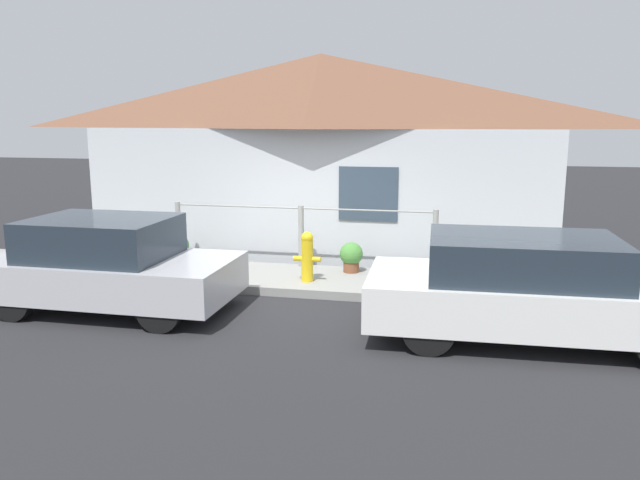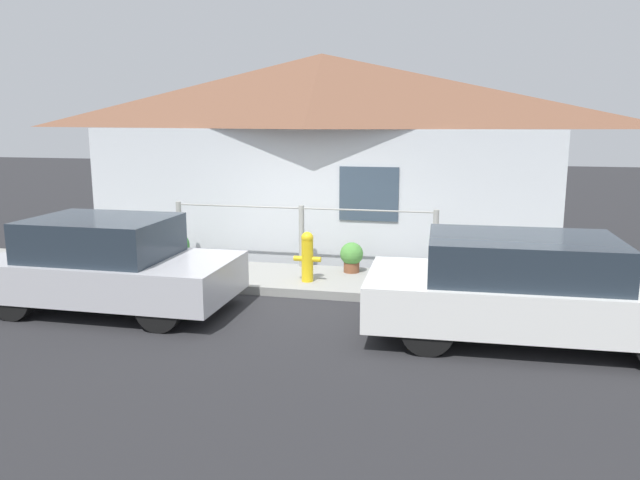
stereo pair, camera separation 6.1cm
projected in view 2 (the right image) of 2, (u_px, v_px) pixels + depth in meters
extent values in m
plane|color=#262628|center=(278.00, 297.00, 9.99)|extent=(60.00, 60.00, 0.00)
cube|color=gray|center=(292.00, 279.00, 10.79)|extent=(24.00, 1.70, 0.14)
cube|color=silver|center=(310.00, 199.00, 11.83)|extent=(9.13, 0.12, 2.62)
cube|color=#384756|center=(369.00, 194.00, 11.49)|extent=(1.10, 0.04, 1.00)
pyramid|color=brown|center=(322.00, 91.00, 12.43)|extent=(9.53, 2.20, 1.45)
cylinder|color=#999993|center=(179.00, 231.00, 11.86)|extent=(0.10, 0.10, 1.13)
cylinder|color=#999993|center=(302.00, 236.00, 11.34)|extent=(0.10, 0.10, 1.13)
cylinder|color=#999993|center=(435.00, 242.00, 10.82)|extent=(0.10, 0.10, 1.13)
cylinder|color=#999993|center=(301.00, 208.00, 11.24)|extent=(4.80, 0.03, 0.03)
cube|color=#B7B7BC|center=(113.00, 276.00, 9.26)|extent=(3.64, 1.78, 0.56)
cube|color=#232D38|center=(101.00, 237.00, 9.18)|extent=(2.00, 1.56, 0.58)
cylinder|color=black|center=(205.00, 280.00, 9.79)|extent=(0.63, 0.20, 0.63)
cylinder|color=black|center=(159.00, 309.00, 8.32)|extent=(0.63, 0.20, 0.63)
cylinder|color=black|center=(77.00, 272.00, 10.28)|extent=(0.63, 0.20, 0.63)
cylinder|color=black|center=(13.00, 298.00, 8.81)|extent=(0.63, 0.20, 0.63)
cube|color=white|center=(534.00, 300.00, 7.97)|extent=(4.30, 1.93, 0.58)
cube|color=#232D38|center=(522.00, 258.00, 7.89)|extent=(2.38, 1.65, 0.53)
cylinder|color=black|center=(625.00, 304.00, 8.51)|extent=(0.64, 0.22, 0.64)
cylinder|color=black|center=(430.00, 294.00, 9.00)|extent=(0.64, 0.22, 0.64)
cylinder|color=black|center=(427.00, 329.00, 7.50)|extent=(0.64, 0.22, 0.64)
cylinder|color=yellow|center=(307.00, 261.00, 10.33)|extent=(0.19, 0.19, 0.69)
sphere|color=yellow|center=(307.00, 238.00, 10.25)|extent=(0.20, 0.20, 0.20)
cylinder|color=yellow|center=(299.00, 258.00, 10.35)|extent=(0.18, 0.09, 0.09)
cylinder|color=yellow|center=(316.00, 259.00, 10.29)|extent=(0.18, 0.09, 0.09)
cylinder|color=brown|center=(352.00, 267.00, 11.00)|extent=(0.28, 0.28, 0.18)
sphere|color=#4C8E3D|center=(352.00, 254.00, 10.95)|extent=(0.41, 0.41, 0.41)
cylinder|color=#9E5638|center=(176.00, 260.00, 11.61)|extent=(0.20, 0.20, 0.16)
sphere|color=#2D6B2D|center=(176.00, 246.00, 11.56)|extent=(0.51, 0.51, 0.51)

